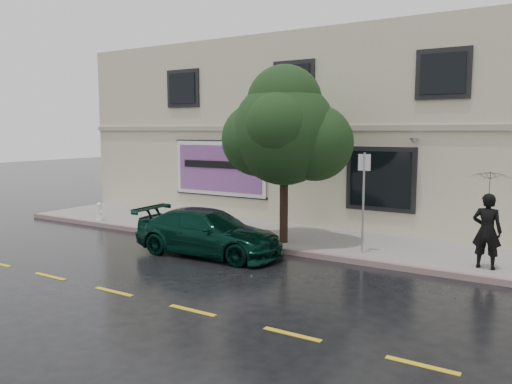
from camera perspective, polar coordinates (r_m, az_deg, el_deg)
The scene contains 12 objects.
ground at distance 14.06m, azimuth -5.28°, elevation -7.47°, with size 90.00×90.00×0.00m, color black.
sidewalk at distance 16.69m, azimuth 1.45°, elevation -4.86°, with size 20.00×3.50×0.15m, color #9E9B96.
curb at distance 15.23m, azimuth -1.88°, elevation -6.02°, with size 20.00×0.18×0.16m, color slate.
road_marking at distance 11.57m, azimuth -15.94°, elevation -10.88°, with size 19.00×0.12×0.01m, color gold.
building at distance 21.49m, azimuth 9.28°, elevation 6.90°, with size 20.00×8.12×7.00m.
billboard at distance 19.53m, azimuth -4.19°, elevation 2.72°, with size 4.30×0.16×2.20m.
car at distance 14.27m, azimuth -5.46°, elevation -4.60°, with size 1.95×4.41×1.29m, color black.
pedestrian at distance 13.41m, azimuth 24.89°, elevation -4.06°, with size 0.68×0.45×1.87m, color black.
umbrella at distance 13.24m, azimuth 25.17°, elevation 1.45°, with size 0.98×0.98×0.73m, color black.
street_tree at distance 14.86m, azimuth 3.25°, elevation 6.72°, with size 3.10×3.10×4.85m.
fire_hydrant at distance 19.66m, azimuth -17.45°, elevation -2.16°, with size 0.28×0.26×0.69m.
sign_pole at distance 13.94m, azimuth 12.19°, elevation -0.18°, with size 0.34×0.06×2.77m.
Camera 1 is at (8.21, -10.87, 3.51)m, focal length 35.00 mm.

